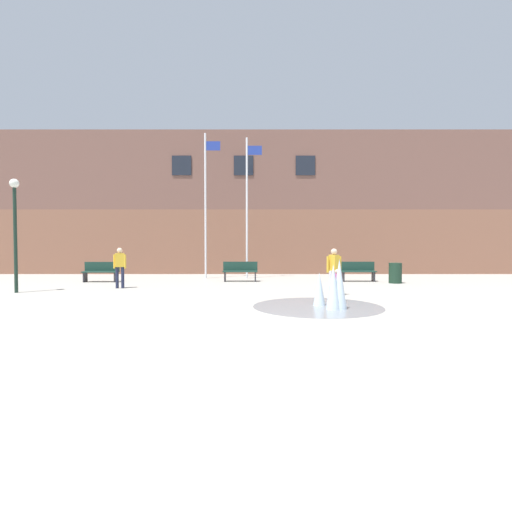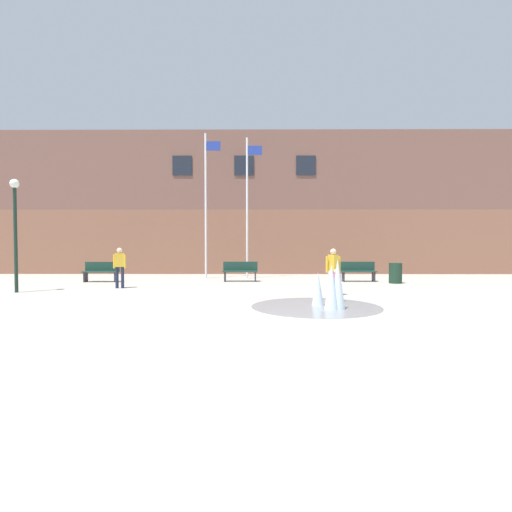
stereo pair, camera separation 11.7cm
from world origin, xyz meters
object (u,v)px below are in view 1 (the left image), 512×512
child_running (336,283)px  flagpole_left (205,201)px  park_bench_center (240,271)px  trash_can (395,273)px  park_bench_near_trashcan (357,271)px  adult_in_red (333,268)px  park_bench_far_left (100,271)px  flagpole_right (247,204)px  lamp_post_left_lane (14,219)px  adult_near_bench (119,265)px

child_running → flagpole_left: flagpole_left is taller
flagpole_left → park_bench_center: bearing=-41.9°
child_running → trash_can: (3.72, 5.60, -0.13)m
park_bench_center → park_bench_near_trashcan: bearing=-0.1°
park_bench_near_trashcan → flagpole_left: 8.13m
park_bench_near_trashcan → adult_in_red: bearing=-112.9°
park_bench_far_left → park_bench_near_trashcan: (11.81, 0.24, 0.00)m
adult_in_red → flagpole_right: flagpole_right is taller
park_bench_center → lamp_post_left_lane: (-7.86, -4.20, 2.16)m
park_bench_far_left → flagpole_right: (6.66, 1.84, 3.27)m
park_bench_near_trashcan → child_running: size_ratio=1.62×
park_bench_center → park_bench_far_left: bearing=-177.7°
flagpole_right → trash_can: 7.76m
adult_near_bench → lamp_post_left_lane: size_ratio=0.39×
park_bench_near_trashcan → trash_can: size_ratio=1.78×
park_bench_center → adult_in_red: (3.38, -4.93, 0.45)m
lamp_post_left_lane → adult_in_red: bearing=-3.7°
adult_near_bench → flagpole_right: (4.93, 4.40, 2.81)m
park_bench_far_left → child_running: size_ratio=1.62×
child_running → adult_near_bench: bearing=-7.4°
child_running → trash_can: child_running is taller
adult_near_bench → lamp_post_left_lane: lamp_post_left_lane is taller
child_running → trash_can: 6.72m
park_bench_far_left → trash_can: park_bench_far_left is taller
park_bench_far_left → park_bench_center: (6.36, 0.26, 0.00)m
park_bench_near_trashcan → adult_near_bench: size_ratio=1.01×
park_bench_center → park_bench_near_trashcan: 5.45m
flagpole_right → park_bench_center: bearing=-101.0°
flagpole_left → flagpole_right: 2.08m
park_bench_far_left → park_bench_near_trashcan: 11.81m
adult_in_red → trash_can: size_ratio=1.77×
adult_near_bench → child_running: 8.60m
flagpole_left → flagpole_right: bearing=0.0°
park_bench_near_trashcan → adult_near_bench: (-10.07, -2.80, 0.45)m
park_bench_center → lamp_post_left_lane: 9.17m
child_running → park_bench_far_left: bearing=-15.5°
park_bench_center → adult_in_red: 6.00m
adult_near_bench → lamp_post_left_lane: bearing=-178.5°
adult_near_bench → adult_in_red: size_ratio=1.00×
park_bench_near_trashcan → adult_in_red: 5.36m
child_running → adult_in_red: (0.20, 1.49, 0.35)m
flagpole_right → flagpole_left: bearing=180.0°
park_bench_far_left → adult_near_bench: 3.12m
park_bench_center → park_bench_near_trashcan: size_ratio=1.00×
child_running → adult_in_red: bearing=-80.2°
adult_near_bench → flagpole_left: 6.00m
adult_in_red → park_bench_near_trashcan: bearing=129.3°
park_bench_near_trashcan → flagpole_right: size_ratio=0.23×
child_running → flagpole_left: 9.97m
child_running → flagpole_left: size_ratio=0.14×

